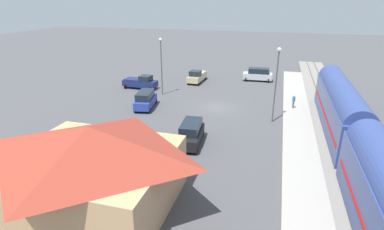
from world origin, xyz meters
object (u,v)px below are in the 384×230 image
(pedestrian_on_platform, at_px, (294,101))
(light_pole_near_platform, at_px, (277,77))
(pickup_navy, at_px, (141,82))
(suv_blue, at_px, (145,99))
(station_building, at_px, (92,165))
(suv_black, at_px, (191,133))
(pickup_tan, at_px, (197,76))
(light_pole_lot_center, at_px, (161,60))
(suv_silver, at_px, (258,74))

(pedestrian_on_platform, xyz_separation_m, light_pole_near_platform, (2.37, 4.69, 4.00))
(pickup_navy, xyz_separation_m, suv_blue, (-4.50, 8.27, 0.12))
(station_building, height_order, pickup_navy, station_building)
(pedestrian_on_platform, height_order, suv_black, suv_black)
(pickup_tan, distance_m, suv_blue, 14.82)
(light_pole_near_platform, bearing_deg, pedestrian_on_platform, -116.81)
(pedestrian_on_platform, distance_m, light_pole_lot_center, 18.97)
(station_building, bearing_deg, suv_silver, -102.11)
(suv_black, bearing_deg, suv_silver, -99.20)
(station_building, xyz_separation_m, pickup_navy, (9.37, -27.56, -1.99))
(station_building, distance_m, light_pole_lot_center, 26.00)
(suv_blue, distance_m, suv_black, 12.09)
(suv_blue, bearing_deg, station_building, 104.16)
(light_pole_near_platform, distance_m, light_pole_lot_center, 17.40)
(pedestrian_on_platform, xyz_separation_m, light_pole_lot_center, (18.48, -1.86, 3.85))
(suv_black, relative_size, light_pole_lot_center, 0.61)
(pickup_navy, distance_m, suv_silver, 20.03)
(station_building, relative_size, light_pole_near_platform, 1.31)
(suv_silver, xyz_separation_m, light_pole_near_platform, (-3.16, 18.57, 4.14))
(pickup_navy, distance_m, suv_blue, 9.42)
(pickup_tan, xyz_separation_m, suv_blue, (3.03, 14.51, 0.12))
(pedestrian_on_platform, relative_size, suv_black, 0.34)
(pickup_tan, xyz_separation_m, suv_black, (-5.56, 23.01, 0.12))
(station_building, relative_size, pickup_tan, 2.04)
(suv_blue, height_order, light_pole_lot_center, light_pole_lot_center)
(pedestrian_on_platform, relative_size, suv_silver, 0.34)
(suv_blue, bearing_deg, suv_silver, -125.37)
(suv_blue, height_order, light_pole_near_platform, light_pole_near_platform)
(station_building, height_order, pedestrian_on_platform, station_building)
(suv_black, bearing_deg, pickup_tan, -76.42)
(pickup_tan, bearing_deg, suv_blue, 78.21)
(suv_black, bearing_deg, light_pole_lot_center, -59.51)
(suv_blue, xyz_separation_m, suv_silver, (-12.91, -18.18, 0.00))
(suv_blue, bearing_deg, pedestrian_on_platform, -166.88)
(pedestrian_on_platform, height_order, light_pole_lot_center, light_pole_lot_center)
(pickup_tan, distance_m, light_pole_lot_center, 9.80)
(station_building, height_order, light_pole_near_platform, light_pole_near_platform)
(pickup_tan, bearing_deg, light_pole_near_platform, 131.19)
(pickup_navy, xyz_separation_m, suv_silver, (-17.41, -9.91, 0.12))
(station_building, bearing_deg, pickup_tan, -86.89)
(pickup_tan, height_order, light_pole_lot_center, light_pole_lot_center)
(suv_silver, relative_size, light_pole_near_platform, 0.59)
(pickup_tan, relative_size, suv_blue, 1.06)
(pedestrian_on_platform, relative_size, light_pole_lot_center, 0.21)
(pickup_tan, distance_m, suv_black, 23.68)
(station_building, relative_size, suv_silver, 2.24)
(pickup_navy, bearing_deg, light_pole_lot_center, 154.58)
(pickup_tan, distance_m, light_pole_near_platform, 20.25)
(pedestrian_on_platform, bearing_deg, suv_blue, 13.12)
(station_building, bearing_deg, light_pole_lot_center, -79.07)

